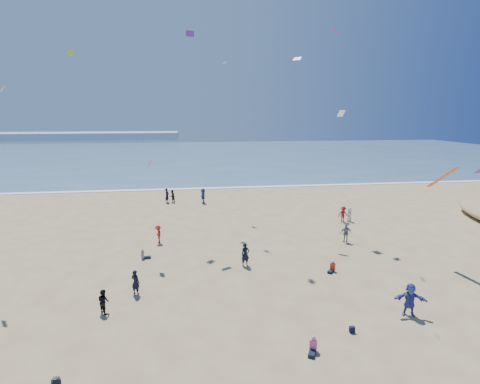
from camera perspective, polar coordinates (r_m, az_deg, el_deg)
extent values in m
cube|color=#476B84|center=(107.79, -7.61, 5.63)|extent=(220.00, 100.00, 0.06)
cube|color=white|center=(58.30, -7.07, 0.51)|extent=(220.00, 1.20, 0.08)
cube|color=#7A8EA8|center=(191.80, -26.27, 7.64)|extent=(110.00, 20.00, 3.20)
imported|color=black|center=(49.52, -11.05, -0.54)|extent=(0.72, 0.83, 1.91)
imported|color=black|center=(25.39, -15.63, -13.09)|extent=(0.71, 0.64, 1.64)
imported|color=black|center=(23.83, -20.08, -15.37)|extent=(0.89, 0.88, 1.45)
imported|color=#B42819|center=(34.41, -12.35, -6.29)|extent=(0.80, 1.15, 1.62)
imported|color=silver|center=(41.91, 16.33, -3.30)|extent=(0.67, 0.86, 1.55)
imported|color=black|center=(28.68, 0.82, -9.52)|extent=(0.74, 0.57, 1.80)
imported|color=gray|center=(35.07, 15.86, -6.04)|extent=(1.06, 0.53, 1.73)
imported|color=#304C85|center=(48.78, -5.66, -0.56)|extent=(0.68, 1.82, 1.93)
imported|color=maroon|center=(41.46, 15.44, -3.28)|extent=(1.15, 0.70, 1.72)
imported|color=black|center=(49.63, -10.30, -0.64)|extent=(0.97, 1.02, 1.66)
imported|color=#38449C|center=(24.20, 24.48, -14.68)|extent=(1.87, 1.09, 1.92)
cube|color=black|center=(21.84, 16.71, -19.44)|extent=(0.28, 0.18, 0.34)
cube|color=#6D2497|center=(39.29, 14.29, 22.65)|extent=(0.63, 0.64, 0.43)
cube|color=white|center=(36.38, 15.16, 11.49)|extent=(0.65, 0.57, 0.57)
cube|color=#521F99|center=(36.24, -7.63, 22.81)|extent=(0.79, 0.56, 0.49)
cube|color=#B8E61A|center=(42.04, -24.34, 18.78)|extent=(0.54, 0.32, 0.52)
cube|color=#147BD4|center=(45.49, -2.34, 19.06)|extent=(0.58, 0.76, 0.31)
cube|color=gold|center=(29.50, -32.43, 13.15)|extent=(0.66, 0.87, 0.40)
cube|color=#6434A4|center=(37.84, 8.71, 19.44)|extent=(0.83, 0.82, 0.33)
cube|color=red|center=(29.89, -13.59, 4.24)|extent=(0.39, 0.78, 0.55)
cube|color=#DB4817|center=(31.41, 28.44, 1.94)|extent=(0.35, 2.64, 1.87)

